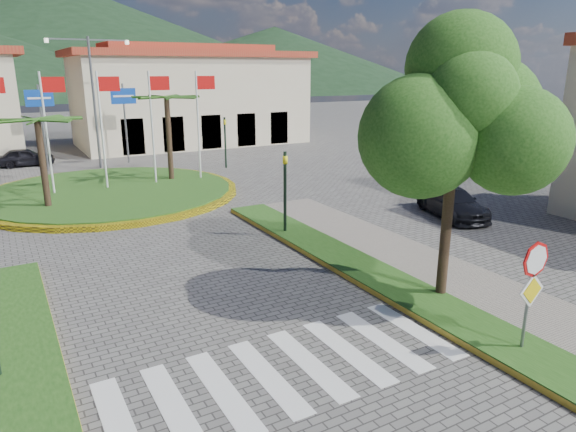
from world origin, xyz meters
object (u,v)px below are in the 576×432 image
car_dark_b (209,139)px  car_side_right (452,202)px  stop_sign (532,280)px  deciduous_tree (457,107)px  roundabout_island (110,192)px  car_dark_a (25,157)px

car_dark_b → car_side_right: (1.29, -25.13, 0.06)m
stop_sign → deciduous_tree: size_ratio=0.39×
roundabout_island → car_side_right: size_ratio=3.02×
stop_sign → car_dark_b: stop_sign is taller
stop_sign → car_dark_b: size_ratio=0.79×
roundabout_island → car_dark_b: roundabout_island is taller
deciduous_tree → car_dark_a: (-8.61, 27.99, -4.59)m
deciduous_tree → car_side_right: size_ratio=1.62×
stop_sign → car_side_right: (7.10, 8.80, -1.18)m
roundabout_island → stop_sign: 20.69m
roundabout_island → car_dark_b: bearing=52.4°
roundabout_island → stop_sign: bearing=-76.3°
deciduous_tree → car_dark_b: (5.21, 30.89, -4.62)m
stop_sign → roundabout_island: bearing=103.7°
car_dark_a → car_dark_b: bearing=-75.5°
car_dark_a → car_dark_b: (13.82, 2.91, -0.03)m
roundabout_island → car_side_right: bearing=-43.1°
stop_sign → car_dark_a: size_ratio=0.77×
roundabout_island → car_dark_a: bearing=105.8°
car_dark_a → car_side_right: car_side_right is taller
deciduous_tree → car_dark_b: 31.67m
roundabout_island → car_side_right: 16.44m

